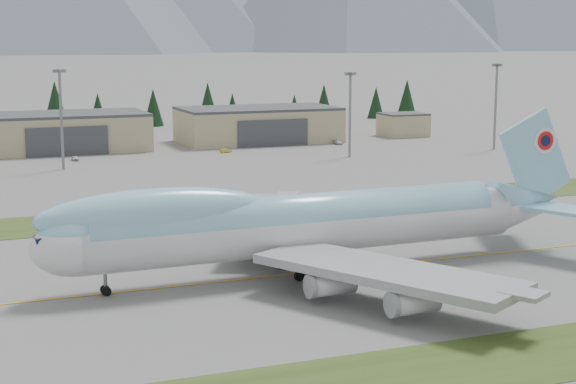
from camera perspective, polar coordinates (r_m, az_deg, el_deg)
name	(u,v)px	position (r m, az deg, el deg)	size (l,w,h in m)	color
ground	(314,272)	(121.78, 1.68, -5.21)	(7000.00, 7000.00, 0.00)	#61615F
grass_strip_near	(466,367)	(89.76, 11.41, -11.00)	(400.00, 14.00, 0.08)	#344819
grass_strip_far	(218,213)	(163.05, -4.52, -1.36)	(400.00, 18.00, 0.08)	#344819
taxiway_line_main	(314,272)	(121.78, 1.68, -5.21)	(400.00, 0.40, 0.02)	gold
boeing_747_freighter	(302,223)	(119.51, 0.91, -2.00)	(81.22, 70.66, 21.55)	silver
hangar_center	(61,132)	(261.23, -14.46, 3.79)	(48.00, 26.60, 10.80)	tan
hangar_right	(258,125)	(274.93, -1.93, 4.38)	(48.00, 26.60, 10.80)	tan
control_shed	(403,125)	(293.80, 7.45, 4.35)	(14.00, 12.00, 7.60)	tan
floodlight_masts	(145,100)	(223.12, -9.26, 5.89)	(198.20, 9.50, 24.98)	slate
service_vehicle_a	(75,161)	(239.21, -13.60, 1.99)	(1.46, 3.62, 1.23)	silver
service_vehicle_b	(226,153)	(249.50, -4.04, 2.55)	(1.24, 3.54, 1.17)	gold
service_vehicle_c	(338,144)	(268.90, 3.25, 3.09)	(1.71, 4.22, 1.22)	#B8B8BD
conifer_belt	(55,108)	(323.25, -14.83, 5.25)	(266.62, 16.34, 16.99)	black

